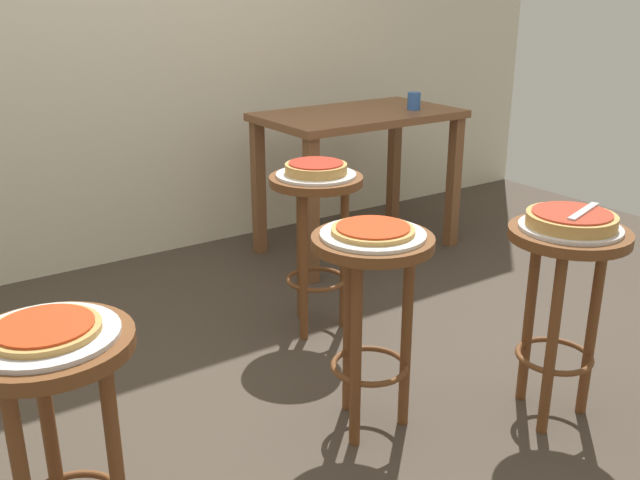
% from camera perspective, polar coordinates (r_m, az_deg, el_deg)
% --- Properties ---
extents(ground_plane, '(6.00, 6.00, 0.00)m').
position_cam_1_polar(ground_plane, '(2.72, -3.08, -11.59)').
color(ground_plane, '#42382D').
extents(stool_foreground, '(0.39, 0.39, 0.68)m').
position_cam_1_polar(stool_foreground, '(2.46, 18.91, -3.08)').
color(stool_foreground, brown).
rests_on(stool_foreground, ground_plane).
extents(serving_plate_foreground, '(0.32, 0.32, 0.01)m').
position_cam_1_polar(serving_plate_foreground, '(2.40, 19.39, 0.94)').
color(serving_plate_foreground, silver).
rests_on(serving_plate_foreground, stool_foreground).
extents(pizza_foreground, '(0.28, 0.28, 0.05)m').
position_cam_1_polar(pizza_foreground, '(2.39, 19.46, 1.59)').
color(pizza_foreground, tan).
rests_on(pizza_foreground, serving_plate_foreground).
extents(stool_middle, '(0.39, 0.39, 0.68)m').
position_cam_1_polar(stool_middle, '(1.78, -20.38, -12.39)').
color(stool_middle, brown).
rests_on(stool_middle, ground_plane).
extents(serving_plate_middle, '(0.33, 0.33, 0.01)m').
position_cam_1_polar(serving_plate_middle, '(1.69, -21.11, -7.13)').
color(serving_plate_middle, silver).
rests_on(serving_plate_middle, stool_middle).
extents(pizza_middle, '(0.24, 0.24, 0.02)m').
position_cam_1_polar(pizza_middle, '(1.68, -21.17, -6.64)').
color(pizza_middle, tan).
rests_on(pizza_middle, serving_plate_middle).
extents(stool_leftside, '(0.39, 0.39, 0.68)m').
position_cam_1_polar(stool_leftside, '(2.27, 4.14, -3.91)').
color(stool_leftside, brown).
rests_on(stool_leftside, ground_plane).
extents(serving_plate_leftside, '(0.33, 0.33, 0.01)m').
position_cam_1_polar(serving_plate_leftside, '(2.21, 4.26, 0.44)').
color(serving_plate_leftside, white).
rests_on(serving_plate_leftside, stool_leftside).
extents(pizza_leftside, '(0.26, 0.26, 0.02)m').
position_cam_1_polar(pizza_leftside, '(2.20, 4.27, 0.83)').
color(pizza_leftside, tan).
rests_on(pizza_leftside, serving_plate_leftside).
extents(stool_rear, '(0.39, 0.39, 0.68)m').
position_cam_1_polar(stool_rear, '(2.96, -0.31, 1.81)').
color(stool_rear, brown).
rests_on(stool_rear, ground_plane).
extents(serving_plate_rear, '(0.33, 0.33, 0.01)m').
position_cam_1_polar(serving_plate_rear, '(2.90, -0.32, 5.24)').
color(serving_plate_rear, silver).
rests_on(serving_plate_rear, stool_rear).
extents(pizza_rear, '(0.25, 0.25, 0.05)m').
position_cam_1_polar(pizza_rear, '(2.90, -0.32, 5.78)').
color(pizza_rear, tan).
rests_on(pizza_rear, serving_plate_rear).
extents(dining_table, '(1.06, 0.62, 0.78)m').
position_cam_1_polar(dining_table, '(3.89, 3.08, 8.30)').
color(dining_table, brown).
rests_on(dining_table, ground_plane).
extents(cup_near_edge, '(0.07, 0.07, 0.09)m').
position_cam_1_polar(cup_near_edge, '(3.95, 7.53, 10.98)').
color(cup_near_edge, '#3360B2').
rests_on(cup_near_edge, dining_table).
extents(pizza_server_knife, '(0.22, 0.09, 0.01)m').
position_cam_1_polar(pizza_server_knife, '(2.39, 20.35, 2.19)').
color(pizza_server_knife, silver).
rests_on(pizza_server_knife, pizza_foreground).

